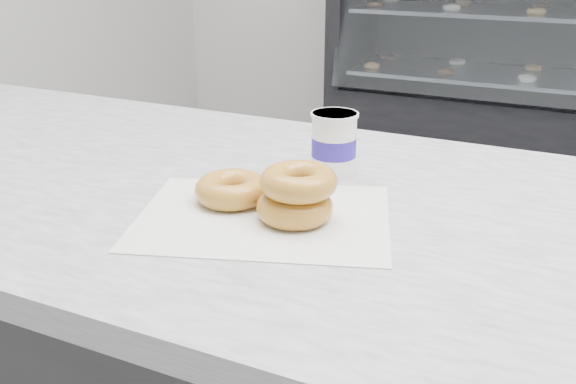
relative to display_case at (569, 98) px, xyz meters
name	(u,v)px	position (x,y,z in m)	size (l,w,h in m)	color
display_case	(569,98)	(0.00, 0.00, 0.00)	(2.40, 0.74, 1.25)	black
wax_paper	(263,217)	(-0.30, -2.81, 0.41)	(0.34, 0.26, 0.00)	silver
donut_single	(232,189)	(-0.36, -2.78, 0.43)	(0.11, 0.11, 0.04)	gold
donut_stack	(297,194)	(-0.25, -2.80, 0.45)	(0.11, 0.11, 0.07)	gold
coffee_cup	(334,143)	(-0.27, -2.60, 0.46)	(0.09, 0.09, 0.10)	white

